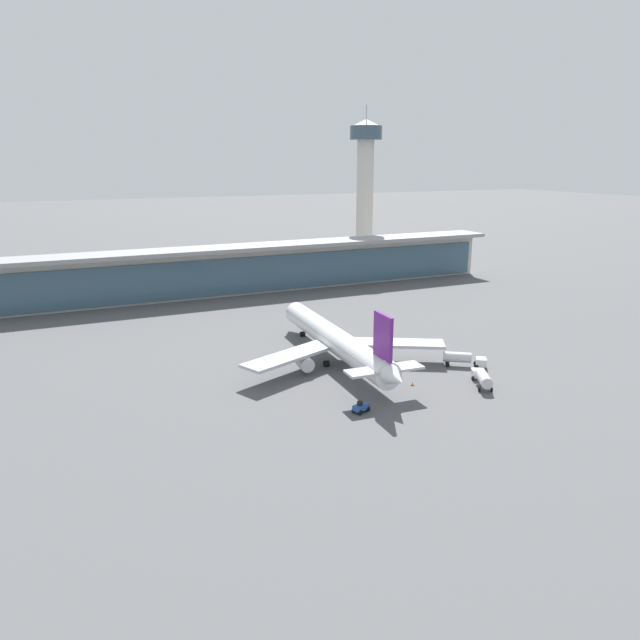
# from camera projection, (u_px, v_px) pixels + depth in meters

# --- Properties ---
(ground_plane) EXTENTS (1200.00, 1200.00, 0.00)m
(ground_plane) POSITION_uv_depth(u_px,v_px,m) (355.00, 374.00, 116.46)
(ground_plane) COLOR #515154
(airliner_on_stand) EXTENTS (43.95, 57.22, 15.23)m
(airliner_on_stand) POSITION_uv_depth(u_px,v_px,m) (336.00, 341.00, 121.87)
(airliner_on_stand) COLOR white
(airliner_on_stand) RESTS_ON ground
(service_truck_near_nose_blue) EXTENTS (3.28, 2.61, 2.05)m
(service_truck_near_nose_blue) POSITION_uv_depth(u_px,v_px,m) (361.00, 407.00, 98.55)
(service_truck_near_nose_blue) COLOR #234C9E
(service_truck_near_nose_blue) RESTS_ON ground
(service_truck_under_wing_white) EXTENTS (5.97, 8.67, 2.95)m
(service_truck_under_wing_white) POSITION_uv_depth(u_px,v_px,m) (482.00, 377.00, 109.83)
(service_truck_under_wing_white) COLOR silver
(service_truck_under_wing_white) RESTS_ON ground
(service_truck_mid_apron_white) EXTENTS (8.33, 6.79, 2.95)m
(service_truck_mid_apron_white) POSITION_uv_depth(u_px,v_px,m) (462.00, 358.00, 120.44)
(service_truck_mid_apron_white) COLOR silver
(service_truck_mid_apron_white) RESTS_ON ground
(terminal_building) EXTENTS (183.60, 12.80, 15.20)m
(terminal_building) POSITION_uv_depth(u_px,v_px,m) (233.00, 269.00, 185.29)
(terminal_building) COLOR beige
(terminal_building) RESTS_ON ground
(control_tower) EXTENTS (12.00, 12.00, 60.58)m
(control_tower) POSITION_uv_depth(u_px,v_px,m) (365.00, 181.00, 225.49)
(control_tower) COLOR beige
(control_tower) RESTS_ON ground
(safety_cone_alpha) EXTENTS (0.62, 0.62, 0.70)m
(safety_cone_alpha) POSITION_uv_depth(u_px,v_px,m) (412.00, 384.00, 110.48)
(safety_cone_alpha) COLOR orange
(safety_cone_alpha) RESTS_ON ground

